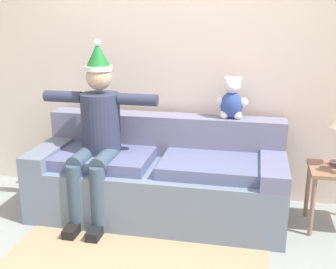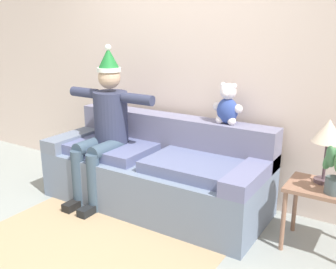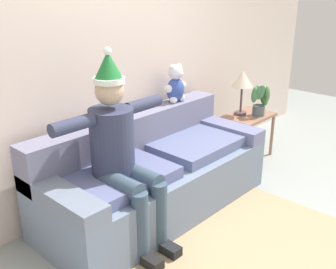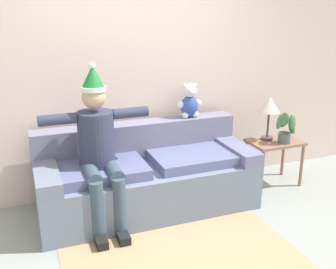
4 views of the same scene
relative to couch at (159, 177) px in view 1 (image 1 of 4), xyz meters
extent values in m
cube|color=beige|center=(0.00, 0.53, 1.01)|extent=(7.00, 0.10, 2.70)
cube|color=slate|center=(0.00, -0.05, -0.10)|extent=(2.20, 0.89, 0.47)
cube|color=slate|center=(0.00, 0.28, 0.32)|extent=(2.20, 0.24, 0.37)
cube|color=slate|center=(-0.99, -0.05, 0.20)|extent=(0.22, 0.89, 0.13)
cube|color=slate|center=(0.99, -0.05, 0.20)|extent=(0.22, 0.89, 0.13)
cube|color=slate|center=(-0.49, -0.10, 0.18)|extent=(0.88, 0.62, 0.10)
cube|color=slate|center=(0.49, -0.10, 0.18)|extent=(0.88, 0.62, 0.10)
cylinder|color=#313650|center=(-0.50, -0.07, 0.49)|extent=(0.34, 0.34, 0.52)
sphere|color=tan|center=(-0.50, -0.07, 0.89)|extent=(0.22, 0.22, 0.22)
cylinder|color=white|center=(-0.50, -0.07, 0.97)|extent=(0.23, 0.23, 0.04)
cone|color=#1C702E|center=(-0.50, -0.07, 1.08)|extent=(0.21, 0.21, 0.20)
sphere|color=white|center=(-0.50, -0.07, 1.18)|extent=(0.06, 0.06, 0.06)
cylinder|color=#3A4D61|center=(-0.60, -0.27, 0.23)|extent=(0.14, 0.40, 0.14)
cylinder|color=#3A4D61|center=(-0.60, -0.47, -0.05)|extent=(0.13, 0.13, 0.57)
cube|color=black|center=(-0.60, -0.55, -0.30)|extent=(0.10, 0.24, 0.08)
cylinder|color=#3A4D61|center=(-0.40, -0.27, 0.23)|extent=(0.14, 0.40, 0.14)
cylinder|color=#3A4D61|center=(-0.40, -0.47, -0.05)|extent=(0.13, 0.13, 0.57)
cube|color=black|center=(-0.40, -0.55, -0.30)|extent=(0.10, 0.24, 0.08)
cylinder|color=#313650|center=(-0.84, -0.07, 0.71)|extent=(0.34, 0.10, 0.10)
cylinder|color=#313650|center=(-0.16, -0.07, 0.71)|extent=(0.34, 0.10, 0.10)
ellipsoid|color=#334A99|center=(0.60, 0.28, 0.63)|extent=(0.20, 0.16, 0.24)
sphere|color=white|center=(0.60, 0.28, 0.81)|extent=(0.15, 0.15, 0.15)
sphere|color=white|center=(0.60, 0.22, 0.80)|extent=(0.07, 0.07, 0.07)
sphere|color=white|center=(0.55, 0.28, 0.86)|extent=(0.05, 0.05, 0.05)
sphere|color=white|center=(0.66, 0.28, 0.86)|extent=(0.05, 0.05, 0.05)
sphere|color=white|center=(0.50, 0.28, 0.66)|extent=(0.08, 0.08, 0.08)
sphere|color=white|center=(0.54, 0.25, 0.54)|extent=(0.08, 0.08, 0.08)
sphere|color=white|center=(0.71, 0.28, 0.66)|extent=(0.08, 0.08, 0.08)
sphere|color=white|center=(0.66, 0.25, 0.54)|extent=(0.08, 0.08, 0.08)
cylinder|color=#8F654F|center=(1.31, -0.17, -0.09)|extent=(0.04, 0.04, 0.50)
cylinder|color=#8F654F|center=(1.31, 0.18, -0.09)|extent=(0.04, 0.04, 0.50)
camera|label=1|loc=(0.79, -3.43, 1.43)|focal=44.88mm
camera|label=2|loc=(1.98, -2.91, 1.39)|focal=40.77mm
camera|label=3|loc=(-2.32, -2.33, 1.64)|focal=43.14mm
camera|label=4|loc=(-1.14, -3.63, 1.68)|focal=42.59mm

